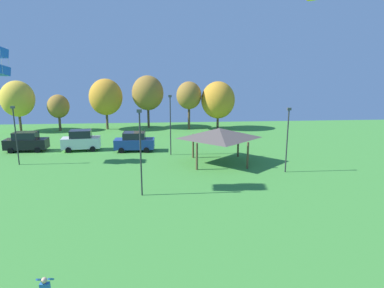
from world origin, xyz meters
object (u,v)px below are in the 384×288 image
light_post_2 (15,132)px  treeline_tree_3 (148,93)px  parked_car_leftmost (26,142)px  treeline_tree_2 (106,97)px  light_post_0 (287,136)px  treeline_tree_0 (18,99)px  treeline_tree_4 (189,96)px  parked_car_third_from_left (134,142)px  park_pavilion (219,133)px  light_post_1 (170,122)px  light_post_3 (140,148)px  treeline_tree_5 (218,100)px  parked_car_second_from_left (81,140)px  treeline_tree_1 (58,106)px

light_post_2 → treeline_tree_3: 23.57m
parked_car_leftmost → light_post_2: 6.20m
light_post_2 → treeline_tree_2: treeline_tree_2 is taller
light_post_0 → treeline_tree_0: size_ratio=0.80×
treeline_tree_4 → parked_car_third_from_left: bearing=-118.4°
park_pavilion → treeline_tree_4: size_ratio=0.86×
parked_car_third_from_left → light_post_1: light_post_1 is taller
light_post_0 → park_pavilion: bearing=148.0°
light_post_3 → treeline_tree_5: 29.25m
parked_car_third_from_left → light_post_3: size_ratio=0.69×
parked_car_leftmost → light_post_1: 17.03m
treeline_tree_2 → light_post_1: bearing=-59.9°
parked_car_leftmost → treeline_tree_2: (7.04, 13.51, 3.87)m
parked_car_second_from_left → treeline_tree_2: (0.82, 13.61, 3.81)m
light_post_0 → treeline_tree_2: bearing=130.3°
parked_car_leftmost → treeline_tree_3: treeline_tree_3 is taller
parked_car_second_from_left → light_post_0: bearing=-31.5°
light_post_3 → light_post_2: bearing=144.0°
parked_car_leftmost → treeline_tree_2: 15.72m
light_post_1 → treeline_tree_0: size_ratio=0.88×
parked_car_leftmost → treeline_tree_4: size_ratio=0.64×
park_pavilion → treeline_tree_1: 28.80m
parked_car_third_from_left → treeline_tree_0: treeline_tree_0 is taller
treeline_tree_2 → treeline_tree_4: 12.70m
light_post_2 → treeline_tree_5: bearing=38.5°
treeline_tree_2 → treeline_tree_3: bearing=9.2°
treeline_tree_2 → parked_car_third_from_left: bearing=-69.5°
treeline_tree_2 → treeline_tree_3: 6.43m
treeline_tree_3 → treeline_tree_1: bearing=-172.7°
light_post_3 → treeline_tree_1: light_post_3 is taller
light_post_2 → treeline_tree_4: treeline_tree_4 is taller
parked_car_leftmost → treeline_tree_5: (24.19, 12.53, 3.37)m
light_post_1 → treeline_tree_3: size_ratio=0.81×
parked_car_third_from_left → light_post_0: light_post_0 is taller
parked_car_third_from_left → park_pavilion: 10.77m
treeline_tree_4 → parked_car_leftmost: bearing=-147.5°
parked_car_third_from_left → light_post_3: bearing=-81.8°
park_pavilion → treeline_tree_3: 22.67m
treeline_tree_2 → treeline_tree_4: size_ratio=1.06×
light_post_2 → treeline_tree_1: light_post_2 is taller
park_pavilion → light_post_3: light_post_3 is taller
light_post_0 → treeline_tree_5: (-2.90, 22.63, 1.09)m
treeline_tree_2 → light_post_3: bearing=-76.0°
treeline_tree_1 → treeline_tree_0: bearing=178.4°
parked_car_third_from_left → treeline_tree_4: size_ratio=0.62×
treeline_tree_0 → treeline_tree_5: (29.96, -0.45, -0.37)m
parked_car_second_from_left → treeline_tree_2: size_ratio=0.58×
light_post_3 → treeline_tree_3: size_ratio=0.80×
light_post_3 → treeline_tree_1: (-14.08, 27.75, -0.01)m
parked_car_third_from_left → light_post_2: 12.25m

